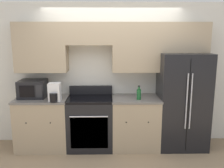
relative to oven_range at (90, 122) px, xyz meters
The scene contains 9 objects.
ground_plane 0.69m from the oven_range, 38.34° to the right, with size 12.00×12.00×0.00m, color #937A5B.
wall_back 1.16m from the oven_range, 33.18° to the left, with size 8.00×0.39×2.60m.
lower_cabinets_left 0.85m from the oven_range, behind, with size 0.93×0.64×0.93m.
lower_cabinets_right 0.81m from the oven_range, ahead, with size 0.85×0.64×0.93m.
oven_range is the anchor object (origin of this frame).
refrigerator 1.70m from the oven_range, ahead, with size 0.86×0.80×1.72m.
microwave 1.19m from the oven_range, behind, with size 0.46×0.41×0.31m.
bottle 1.02m from the oven_range, ahead, with size 0.08×0.08×0.24m.
electric_kettle 0.86m from the oven_range, 161.04° to the right, with size 0.20×0.26×0.31m.
Camera 1 is at (-0.08, -3.97, 2.06)m, focal length 40.00 mm.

